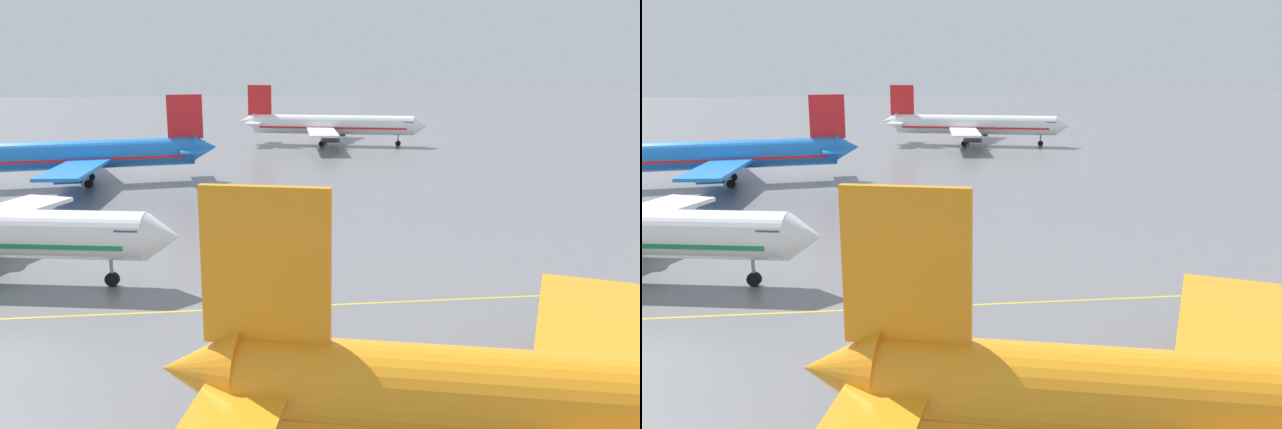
# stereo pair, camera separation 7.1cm
# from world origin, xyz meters

# --- Properties ---
(airliner_third_row) EXTENTS (38.73, 33.05, 12.05)m
(airliner_third_row) POSITION_xyz_m (-23.58, 84.75, 4.12)
(airliner_third_row) COLOR blue
(airliner_third_row) RESTS_ON ground
(airliner_far_left_stand) EXTENTS (37.25, 31.73, 11.74)m
(airliner_far_left_stand) POSITION_xyz_m (16.41, 122.77, 4.01)
(airliner_far_left_stand) COLOR white
(airliner_far_left_stand) RESTS_ON ground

